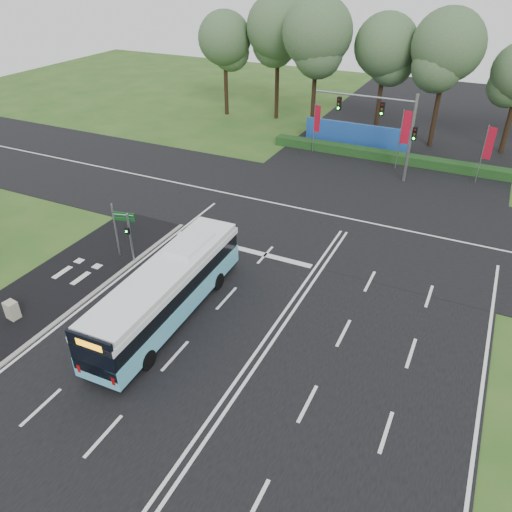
{
  "coord_description": "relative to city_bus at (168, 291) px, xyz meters",
  "views": [
    {
      "loc": [
        7.66,
        -18.97,
        16.27
      ],
      "look_at": [
        -2.49,
        2.0,
        1.85
      ],
      "focal_mm": 35.0,
      "sensor_mm": 36.0,
      "label": 1
    }
  ],
  "objects": [
    {
      "name": "ground",
      "position": [
        5.19,
        2.61,
        -1.64
      ],
      "size": [
        120.0,
        120.0,
        0.0
      ],
      "primitive_type": "plane",
      "color": "#28521B",
      "rests_on": "ground"
    },
    {
      "name": "road_main",
      "position": [
        5.19,
        2.61,
        -1.62
      ],
      "size": [
        20.0,
        120.0,
        0.04
      ],
      "primitive_type": "cube",
      "color": "black",
      "rests_on": "ground"
    },
    {
      "name": "road_cross",
      "position": [
        5.19,
        14.61,
        -1.62
      ],
      "size": [
        120.0,
        14.0,
        0.05
      ],
      "primitive_type": "cube",
      "color": "black",
      "rests_on": "ground"
    },
    {
      "name": "bike_path",
      "position": [
        -7.31,
        -0.39,
        -1.61
      ],
      "size": [
        5.0,
        18.0,
        0.06
      ],
      "primitive_type": "cube",
      "color": "black",
      "rests_on": "ground"
    },
    {
      "name": "kerb_strip",
      "position": [
        -4.91,
        -0.39,
        -1.58
      ],
      "size": [
        0.25,
        18.0,
        0.12
      ],
      "primitive_type": "cube",
      "color": "gray",
      "rests_on": "ground"
    },
    {
      "name": "city_bus",
      "position": [
        0.0,
        0.0,
        0.0
      ],
      "size": [
        2.73,
        11.42,
        3.26
      ],
      "rotation": [
        0.0,
        0.0,
        0.03
      ],
      "color": "#5AB4D0",
      "rests_on": "ground"
    },
    {
      "name": "pedestrian_signal",
      "position": [
        -5.01,
        3.44,
        0.13
      ],
      "size": [
        0.27,
        0.41,
        3.25
      ],
      "rotation": [
        0.0,
        0.0,
        -0.09
      ],
      "color": "gray",
      "rests_on": "ground"
    },
    {
      "name": "street_sign",
      "position": [
        -5.91,
        3.73,
        0.64
      ],
      "size": [
        1.35,
        0.42,
        3.56
      ],
      "rotation": [
        0.0,
        0.0,
        0.25
      ],
      "color": "gray",
      "rests_on": "ground"
    },
    {
      "name": "utility_cabinet",
      "position": [
        -7.16,
        -3.64,
        -1.13
      ],
      "size": [
        0.68,
        0.59,
        1.03
      ],
      "primitive_type": "cube",
      "rotation": [
        0.0,
        0.0,
        -0.13
      ],
      "color": "#AAA389",
      "rests_on": "ground"
    },
    {
      "name": "banner_flag_left",
      "position": [
        -1.71,
        26.23,
        1.29
      ],
      "size": [
        0.64,
        0.25,
        4.49
      ],
      "rotation": [
        0.0,
        0.0,
        -0.31
      ],
      "color": "gray",
      "rests_on": "ground"
    },
    {
      "name": "banner_flag_mid",
      "position": [
        6.23,
        25.51,
        1.69
      ],
      "size": [
        0.76,
        0.1,
        5.15
      ],
      "rotation": [
        0.0,
        0.0,
        0.05
      ],
      "color": "gray",
      "rests_on": "ground"
    },
    {
      "name": "banner_flag_right",
      "position": [
        12.75,
        25.26,
        1.46
      ],
      "size": [
        0.68,
        0.25,
        4.76
      ],
      "rotation": [
        0.0,
        0.0,
        -0.3
      ],
      "color": "gray",
      "rests_on": "ground"
    },
    {
      "name": "traffic_light_gantry",
      "position": [
        5.39,
        23.11,
        3.02
      ],
      "size": [
        8.41,
        0.28,
        7.0
      ],
      "color": "gray",
      "rests_on": "ground"
    },
    {
      "name": "hedge",
      "position": [
        5.19,
        27.11,
        -1.24
      ],
      "size": [
        22.0,
        1.2,
        0.8
      ],
      "primitive_type": "cube",
      "color": "#153312",
      "rests_on": "ground"
    },
    {
      "name": "blue_hoarding",
      "position": [
        1.19,
        29.61,
        -0.54
      ],
      "size": [
        10.0,
        0.3,
        2.2
      ],
      "primitive_type": "cube",
      "color": "#1C499B",
      "rests_on": "ground"
    },
    {
      "name": "eucalyptus_row",
      "position": [
        8.39,
        33.25,
        7.24
      ],
      "size": [
        54.01,
        9.78,
        12.95
      ],
      "color": "black",
      "rests_on": "ground"
    }
  ]
}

